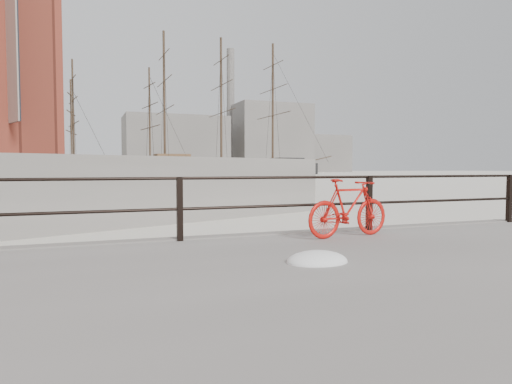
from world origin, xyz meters
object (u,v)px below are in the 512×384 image
object	(u,v)px
barque_black	(221,175)
schooner_mid	(114,176)
bicycle	(349,208)
schooner_left	(40,177)

from	to	relation	value
barque_black	schooner_mid	bearing A→B (deg)	-163.56
bicycle	schooner_left	world-z (taller)	schooner_left
bicycle	schooner_mid	world-z (taller)	schooner_mid
barque_black	schooner_left	xyz separation A→B (m)	(-35.83, -18.82, 0.00)
schooner_mid	schooner_left	xyz separation A→B (m)	(-12.01, -10.92, 0.00)
schooner_mid	barque_black	bearing A→B (deg)	10.11
schooner_left	schooner_mid	bearing A→B (deg)	50.09
schooner_left	bicycle	bearing A→B (deg)	-74.22
barque_black	schooner_left	bearing A→B (deg)	-154.20
bicycle	barque_black	world-z (taller)	barque_black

